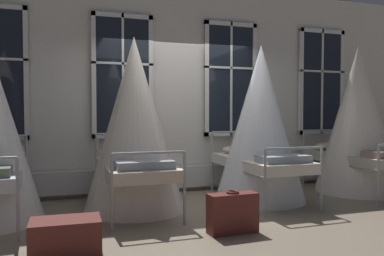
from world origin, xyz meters
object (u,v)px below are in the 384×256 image
Objects in this scene: cot_third at (260,125)px; travel_trunk at (66,237)px; suitcase_dark at (233,213)px; cot_second at (134,127)px; cot_fourth at (358,121)px.

travel_trunk is (-2.85, -1.51, -0.97)m from cot_third.
suitcase_dark reaches higher than travel_trunk.
cot_third is at bearing 49.55° from suitcase_dark.
cot_second is 3.77m from cot_fourth.
suitcase_dark is 1.77m from travel_trunk.
cot_third is 3.67× the size of travel_trunk.
suitcase_dark is at bearing -149.12° from cot_second.
travel_trunk is (-4.70, -1.56, -1.03)m from cot_fourth.
cot_second is at bearing 90.01° from cot_fourth.
cot_second reaches higher than travel_trunk.
cot_fourth is (3.77, 0.04, 0.06)m from cot_second.
cot_third is at bearing 27.83° from travel_trunk.
suitcase_dark is at bearing 4.08° from travel_trunk.
suitcase_dark is (0.83, -1.39, -0.92)m from cot_second.
cot_fourth is at bearing 23.76° from suitcase_dark.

